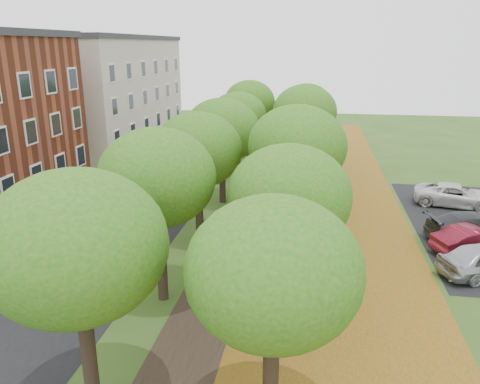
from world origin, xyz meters
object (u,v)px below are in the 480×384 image
at_px(car_grey, 476,227).
at_px(car_red, 476,241).
at_px(bench, 245,275).
at_px(car_white, 456,195).

bearing_deg(car_grey, car_red, 150.42).
relative_size(bench, car_white, 0.42).
xyz_separation_m(bench, car_red, (10.35, 4.80, 0.19)).
distance_m(car_red, car_grey, 1.75).
xyz_separation_m(bench, car_white, (11.36, 12.05, 0.19)).
bearing_deg(car_white, bench, 149.26).
height_order(bench, car_white, car_white).
xyz_separation_m(car_red, car_white, (1.02, 7.25, 0.00)).
height_order(car_red, car_grey, car_grey).
bearing_deg(car_grey, car_white, -18.42).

